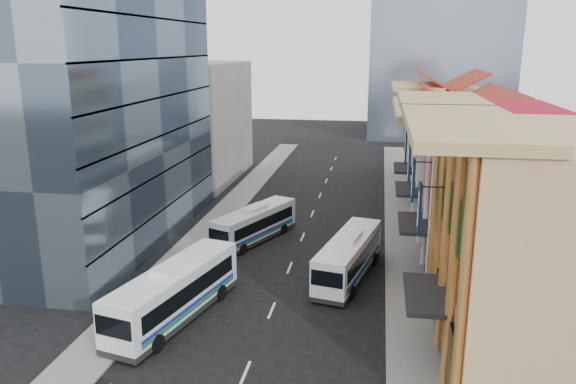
% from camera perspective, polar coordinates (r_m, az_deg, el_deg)
% --- Properties ---
extents(sidewalk_right, '(3.00, 90.00, 0.15)m').
position_cam_1_polar(sidewalk_right, '(48.06, 11.62, -4.95)').
color(sidewalk_right, slate).
rests_on(sidewalk_right, ground).
extents(sidewalk_left, '(3.00, 90.00, 0.15)m').
position_cam_1_polar(sidewalk_left, '(50.20, -8.19, -3.94)').
color(sidewalk_left, slate).
rests_on(sidewalk_left, ground).
extents(shophouse_tan, '(8.00, 14.00, 12.00)m').
position_cam_1_polar(shophouse_tan, '(31.01, 23.50, -5.36)').
color(shophouse_tan, tan).
rests_on(shophouse_tan, ground).
extents(shophouse_red, '(8.00, 10.00, 12.00)m').
position_cam_1_polar(shophouse_red, '(42.24, 19.73, 0.15)').
color(shophouse_red, '#AE1323').
rests_on(shophouse_red, ground).
extents(shophouse_cream_near, '(8.00, 9.00, 10.00)m').
position_cam_1_polar(shophouse_cream_near, '(51.59, 17.84, 1.68)').
color(shophouse_cream_near, silver).
rests_on(shophouse_cream_near, ground).
extents(shophouse_cream_mid, '(8.00, 9.00, 10.00)m').
position_cam_1_polar(shophouse_cream_mid, '(60.32, 16.66, 3.58)').
color(shophouse_cream_mid, silver).
rests_on(shophouse_cream_mid, ground).
extents(shophouse_cream_far, '(8.00, 12.00, 11.00)m').
position_cam_1_polar(shophouse_cream_far, '(70.52, 15.68, 5.60)').
color(shophouse_cream_far, silver).
rests_on(shophouse_cream_far, ground).
extents(office_tower, '(12.00, 26.00, 30.00)m').
position_cam_1_polar(office_tower, '(48.24, -19.88, 12.68)').
color(office_tower, '#3C4C5F').
rests_on(office_tower, ground).
extents(office_block_far, '(10.00, 18.00, 14.00)m').
position_cam_1_polar(office_block_far, '(69.54, -9.41, 7.07)').
color(office_block_far, gray).
rests_on(office_block_far, ground).
extents(bus_left_near, '(5.09, 11.36, 3.55)m').
position_cam_1_polar(bus_left_near, '(34.63, -11.43, -9.84)').
color(bus_left_near, white).
rests_on(bus_left_near, ground).
extents(bus_left_far, '(5.78, 9.62, 3.05)m').
position_cam_1_polar(bus_left_far, '(47.14, -3.40, -3.19)').
color(bus_left_far, silver).
rests_on(bus_left_far, ground).
extents(bus_right, '(4.50, 10.46, 3.27)m').
position_cam_1_polar(bus_right, '(39.89, 6.20, -6.48)').
color(bus_right, white).
rests_on(bus_right, ground).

